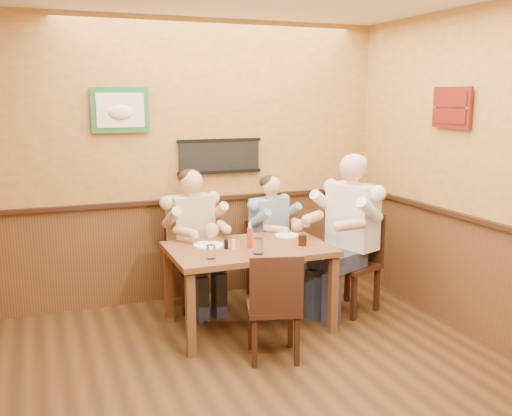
{
  "coord_description": "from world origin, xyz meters",
  "views": [
    {
      "loc": [
        -0.99,
        -3.04,
        2.05
      ],
      "look_at": [
        0.77,
        1.45,
        1.1
      ],
      "focal_mm": 40.0,
      "sensor_mm": 36.0,
      "label": 1
    }
  ],
  "objects": [
    {
      "name": "plate_far_right",
      "position": [
        1.19,
        1.72,
        0.76
      ],
      "size": [
        0.24,
        0.24,
        0.01
      ],
      "primitive_type": "cylinder",
      "rotation": [
        0.0,
        0.0,
        -0.05
      ],
      "color": "white",
      "rests_on": "dining_table"
    },
    {
      "name": "diner_blue_polo",
      "position": [
        1.22,
        2.22,
        0.57
      ],
      "size": [
        0.69,
        0.69,
        1.14
      ],
      "primitive_type": null,
      "rotation": [
        0.0,
        0.0,
        0.41
      ],
      "color": "#7C96BB",
      "rests_on": "ground"
    },
    {
      "name": "chair_back_left",
      "position": [
        0.38,
        2.16,
        0.43
      ],
      "size": [
        0.47,
        0.47,
        0.86
      ],
      "primitive_type": null,
      "rotation": [
        0.0,
        0.0,
        0.2
      ],
      "color": "#331B10",
      "rests_on": "ground"
    },
    {
      "name": "room",
      "position": [
        0.14,
        0.17,
        1.69
      ],
      "size": [
        5.02,
        5.03,
        2.81
      ],
      "color": "#311F0E",
      "rests_on": "ground"
    },
    {
      "name": "cola_tumbler",
      "position": [
        1.18,
        1.36,
        0.8
      ],
      "size": [
        0.08,
        0.08,
        0.1
      ],
      "primitive_type": "cylinder",
      "rotation": [
        0.0,
        0.0,
        -0.02
      ],
      "color": "black",
      "rests_on": "dining_table"
    },
    {
      "name": "chair_back_right",
      "position": [
        1.22,
        2.22,
        0.4
      ],
      "size": [
        0.48,
        0.48,
        0.8
      ],
      "primitive_type": null,
      "rotation": [
        0.0,
        0.0,
        0.41
      ],
      "color": "#331B10",
      "rests_on": "ground"
    },
    {
      "name": "chair_near_side",
      "position": [
        0.68,
        0.86,
        0.44
      ],
      "size": [
        0.5,
        0.5,
        0.88
      ],
      "primitive_type": null,
      "rotation": [
        0.0,
        0.0,
        2.87
      ],
      "color": "#331B10",
      "rests_on": "ground"
    },
    {
      "name": "dining_table",
      "position": [
        0.72,
        1.5,
        0.66
      ],
      "size": [
        1.4,
        0.9,
        0.75
      ],
      "color": "brown",
      "rests_on": "ground"
    },
    {
      "name": "hot_sauce_bottle",
      "position": [
        0.71,
        1.45,
        0.85
      ],
      "size": [
        0.06,
        0.06,
        0.2
      ],
      "primitive_type": "cylinder",
      "rotation": [
        0.0,
        0.0,
        -0.33
      ],
      "color": "red",
      "rests_on": "dining_table"
    },
    {
      "name": "pepper_shaker",
      "position": [
        0.51,
        1.49,
        0.79
      ],
      "size": [
        0.04,
        0.04,
        0.09
      ],
      "primitive_type": "cylinder",
      "rotation": [
        0.0,
        0.0,
        -0.01
      ],
      "color": "black",
      "rests_on": "dining_table"
    },
    {
      "name": "water_glass_mid",
      "position": [
        0.71,
        1.24,
        0.82
      ],
      "size": [
        0.11,
        0.11,
        0.13
      ],
      "primitive_type": "cylinder",
      "rotation": [
        0.0,
        0.0,
        0.25
      ],
      "color": "silver",
      "rests_on": "dining_table"
    },
    {
      "name": "diner_tan_shirt",
      "position": [
        0.38,
        2.16,
        0.62
      ],
      "size": [
        0.67,
        0.67,
        1.23
      ],
      "primitive_type": null,
      "rotation": [
        0.0,
        0.0,
        0.2
      ],
      "color": "beige",
      "rests_on": "ground"
    },
    {
      "name": "chair_right_end",
      "position": [
        1.78,
        1.52,
        0.48
      ],
      "size": [
        0.57,
        0.57,
        0.96
      ],
      "primitive_type": null,
      "rotation": [
        0.0,
        0.0,
        -1.2
      ],
      "color": "#331B10",
      "rests_on": "ground"
    },
    {
      "name": "diner_white_elder",
      "position": [
        1.78,
        1.52,
        0.68
      ],
      "size": [
        0.82,
        0.82,
        1.37
      ],
      "primitive_type": null,
      "rotation": [
        0.0,
        0.0,
        -1.2
      ],
      "color": "silver",
      "rests_on": "ground"
    },
    {
      "name": "salt_shaker",
      "position": [
        0.57,
        1.46,
        0.79
      ],
      "size": [
        0.04,
        0.04,
        0.08
      ],
      "primitive_type": "cylinder",
      "rotation": [
        0.0,
        0.0,
        0.13
      ],
      "color": "white",
      "rests_on": "dining_table"
    },
    {
      "name": "plate_far_left",
      "position": [
        0.39,
        1.64,
        0.76
      ],
      "size": [
        0.31,
        0.31,
        0.02
      ],
      "primitive_type": "cylinder",
      "rotation": [
        0.0,
        0.0,
        -0.19
      ],
      "color": "white",
      "rests_on": "dining_table"
    },
    {
      "name": "water_glass_left",
      "position": [
        0.3,
        1.25,
        0.81
      ],
      "size": [
        0.1,
        0.1,
        0.11
      ],
      "primitive_type": "cylinder",
      "rotation": [
        0.0,
        0.0,
        -0.3
      ],
      "color": "white",
      "rests_on": "dining_table"
    }
  ]
}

